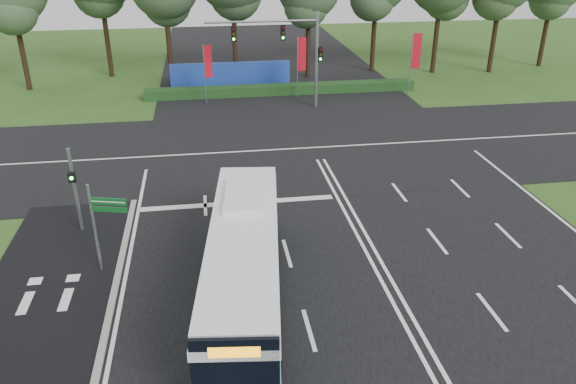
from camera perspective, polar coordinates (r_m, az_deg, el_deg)
The scene contains 14 objects.
ground at distance 24.27m, azimuth 7.66°, elevation -5.64°, with size 120.00×120.00×0.00m, color #2D521B.
road_main at distance 24.26m, azimuth 7.67°, elevation -5.60°, with size 20.00×120.00×0.04m, color black.
road_cross at distance 34.78m, azimuth 2.33°, elevation 4.48°, with size 120.00×14.00×0.05m, color black.
bike_path at distance 21.84m, azimuth -23.96°, elevation -11.73°, with size 5.00×18.00×0.06m, color black.
kerb_strip at distance 21.26m, azimuth -17.63°, elevation -11.55°, with size 0.25×18.00×0.12m, color gray.
city_bus at distance 19.97m, azimuth -4.47°, elevation -7.33°, with size 3.73×11.63×3.28m.
pedestrian_signal at distance 26.06m, azimuth -20.86°, elevation 0.43°, with size 0.35×0.44×3.95m.
street_sign at distance 22.48m, azimuth -18.45°, elevation -2.52°, with size 1.43×0.46×3.77m.
banner_flag_left at distance 43.72m, azimuth -8.21°, elevation 12.63°, with size 0.62×0.31×4.54m.
banner_flag_mid at distance 44.97m, azimuth 1.29°, elevation 13.45°, with size 0.71×0.08×4.82m.
banner_flag_right at distance 46.39m, azimuth 12.76°, elevation 13.42°, with size 0.75×0.15×5.07m.
traffic_light_gantry at distance 41.63m, azimuth 0.47°, elevation 14.64°, with size 8.41×0.28×7.00m.
hedge at distance 46.41m, azimuth -0.60°, elevation 10.37°, with size 22.00×1.20×0.80m, color #153B18.
blue_hoarding at distance 48.29m, azimuth -5.84°, elevation 11.69°, with size 10.00×0.30×2.20m, color #1D3C9E.
Camera 1 is at (-6.30, -19.89, 12.41)m, focal length 35.00 mm.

